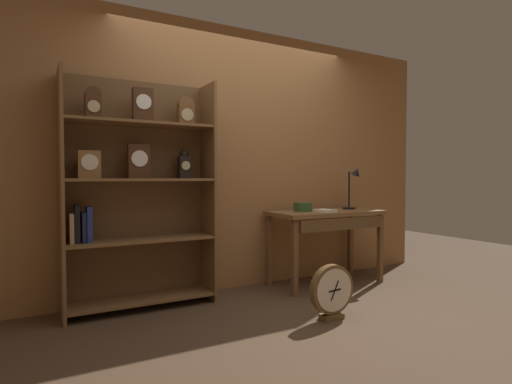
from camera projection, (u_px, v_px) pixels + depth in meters
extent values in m
plane|color=#4C3826|center=(312.00, 324.00, 3.07)|extent=(10.00, 10.00, 0.00)
cube|color=#9E6B3D|center=(238.00, 159.00, 4.12)|extent=(4.80, 0.05, 2.60)
cube|color=brown|center=(61.00, 195.00, 3.13)|extent=(0.02, 0.36, 1.95)
cube|color=brown|center=(208.00, 192.00, 3.72)|extent=(0.03, 0.36, 1.95)
cube|color=brown|center=(136.00, 193.00, 3.58)|extent=(1.24, 0.01, 1.95)
cube|color=brown|center=(142.00, 299.00, 3.46)|extent=(1.19, 0.34, 0.02)
cube|color=brown|center=(142.00, 240.00, 3.44)|extent=(1.19, 0.34, 0.02)
cube|color=brown|center=(141.00, 180.00, 3.42)|extent=(1.19, 0.34, 0.02)
cube|color=brown|center=(140.00, 124.00, 3.40)|extent=(1.19, 0.34, 0.02)
cube|color=#472816|center=(93.00, 109.00, 3.22)|extent=(0.12, 0.09, 0.16)
cylinder|color=#472816|center=(93.00, 95.00, 3.21)|extent=(0.12, 0.09, 0.12)
cylinder|color=#C6B78C|center=(94.00, 106.00, 3.17)|extent=(0.09, 0.01, 0.09)
cube|color=olive|center=(89.00, 164.00, 3.24)|extent=(0.17, 0.07, 0.22)
cylinder|color=silver|center=(90.00, 162.00, 3.20)|extent=(0.13, 0.01, 0.13)
cube|color=#472816|center=(143.00, 105.00, 3.39)|extent=(0.16, 0.08, 0.28)
cylinder|color=white|center=(144.00, 102.00, 3.35)|extent=(0.12, 0.01, 0.12)
cube|color=#472816|center=(139.00, 161.00, 3.42)|extent=(0.18, 0.07, 0.29)
cylinder|color=white|center=(140.00, 158.00, 3.39)|extent=(0.14, 0.01, 0.14)
cube|color=brown|center=(186.00, 117.00, 3.58)|extent=(0.14, 0.08, 0.15)
cylinder|color=brown|center=(186.00, 105.00, 3.57)|extent=(0.14, 0.08, 0.14)
cylinder|color=#C6B78C|center=(187.00, 115.00, 3.54)|extent=(0.11, 0.01, 0.11)
cube|color=black|center=(184.00, 167.00, 3.62)|extent=(0.10, 0.09, 0.19)
sphere|color=black|center=(184.00, 154.00, 3.62)|extent=(0.08, 0.08, 0.08)
cylinder|color=#C6B78C|center=(186.00, 165.00, 3.58)|extent=(0.08, 0.01, 0.08)
cube|color=tan|center=(71.00, 228.00, 3.17)|extent=(0.03, 0.16, 0.24)
cube|color=black|center=(77.00, 224.00, 3.19)|extent=(0.04, 0.13, 0.30)
cube|color=#19234C|center=(83.00, 227.00, 3.22)|extent=(0.03, 0.15, 0.24)
cube|color=navy|center=(89.00, 224.00, 3.25)|extent=(0.04, 0.14, 0.28)
cube|color=brown|center=(326.00, 213.00, 4.24)|extent=(1.19, 0.56, 0.04)
cube|color=brown|center=(295.00, 258.00, 3.79)|extent=(0.05, 0.05, 0.72)
cube|color=brown|center=(380.00, 248.00, 4.32)|extent=(0.05, 0.05, 0.72)
cube|color=brown|center=(269.00, 250.00, 4.20)|extent=(0.05, 0.05, 0.72)
cube|color=brown|center=(350.00, 242.00, 4.72)|extent=(0.05, 0.05, 0.72)
cube|color=brown|center=(342.00, 224.00, 4.02)|extent=(1.01, 0.03, 0.12)
cylinder|color=black|center=(349.00, 208.00, 4.47)|extent=(0.14, 0.14, 0.02)
cylinder|color=black|center=(349.00, 189.00, 4.46)|extent=(0.02, 0.02, 0.39)
cone|color=black|center=(357.00, 172.00, 4.44)|extent=(0.10, 0.13, 0.11)
cube|color=#2D5123|center=(303.00, 207.00, 4.14)|extent=(0.15, 0.11, 0.09)
cube|color=silver|center=(324.00, 211.00, 4.11)|extent=(0.18, 0.23, 0.02)
cube|color=brown|center=(331.00, 316.00, 3.19)|extent=(0.17, 0.11, 0.04)
cylinder|color=brown|center=(332.00, 289.00, 3.19)|extent=(0.39, 0.06, 0.39)
cylinder|color=silver|center=(334.00, 290.00, 3.16)|extent=(0.33, 0.01, 0.33)
cube|color=black|center=(335.00, 290.00, 3.15)|extent=(0.12, 0.01, 0.02)
cube|color=black|center=(335.00, 290.00, 3.15)|extent=(0.08, 0.01, 0.15)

